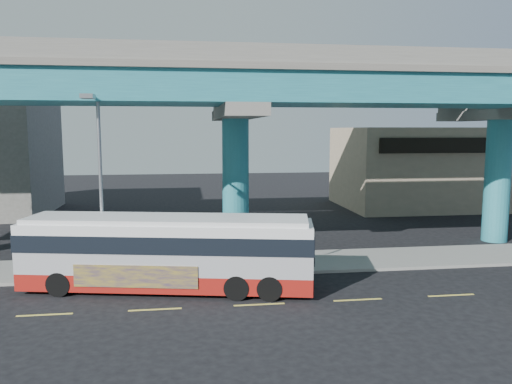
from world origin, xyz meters
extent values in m
plane|color=black|center=(0.00, 0.00, 0.00)|extent=(120.00, 120.00, 0.00)
cube|color=gray|center=(0.00, 5.50, 0.07)|extent=(70.00, 4.00, 0.15)
cube|color=#D8C64C|center=(-8.00, -0.30, 0.01)|extent=(2.00, 0.12, 0.01)
cube|color=#D8C64C|center=(-4.00, -0.30, 0.01)|extent=(2.00, 0.12, 0.01)
cube|color=#D8C64C|center=(0.00, -0.30, 0.01)|extent=(2.00, 0.12, 0.01)
cube|color=#D8C64C|center=(4.00, -0.30, 0.01)|extent=(2.00, 0.12, 0.01)
cube|color=#D8C64C|center=(8.00, -0.30, 0.01)|extent=(2.00, 0.12, 0.01)
cylinder|color=#1F6876|center=(0.00, 9.00, 3.70)|extent=(1.50, 1.50, 7.40)
cube|color=gray|center=(0.00, 9.00, 7.70)|extent=(2.00, 12.00, 0.60)
cube|color=gray|center=(0.00, 12.50, 8.60)|extent=(1.80, 5.00, 1.20)
cylinder|color=#1F6876|center=(16.00, 9.00, 3.70)|extent=(1.50, 1.50, 7.40)
cube|color=gray|center=(16.00, 9.00, 7.70)|extent=(2.00, 12.00, 0.60)
cube|color=gray|center=(16.00, 12.50, 8.60)|extent=(1.80, 5.00, 1.20)
cube|color=#1F6876|center=(0.00, 5.50, 8.70)|extent=(52.00, 5.00, 1.40)
cube|color=gray|center=(0.00, 5.50, 9.55)|extent=(52.00, 5.40, 0.30)
cube|color=gray|center=(0.00, 3.00, 10.10)|extent=(52.00, 0.25, 0.80)
cube|color=gray|center=(0.00, 8.00, 10.10)|extent=(52.00, 0.25, 0.80)
cube|color=#1F6876|center=(0.00, 12.50, 9.90)|extent=(52.00, 5.00, 1.40)
cube|color=gray|center=(0.00, 12.50, 10.75)|extent=(52.00, 5.40, 0.30)
cube|color=gray|center=(0.00, 10.00, 11.30)|extent=(52.00, 0.25, 0.80)
cube|color=gray|center=(0.00, 15.00, 11.30)|extent=(52.00, 0.25, 0.80)
cube|color=tan|center=(18.00, 23.00, 3.50)|extent=(14.00, 10.00, 7.00)
cube|color=black|center=(18.00, 17.90, 5.60)|extent=(12.00, 0.25, 1.20)
cube|color=maroon|center=(-3.57, 2.11, 0.56)|extent=(12.46, 5.00, 0.71)
cube|color=silver|center=(-3.57, 2.11, 1.68)|extent=(12.46, 5.00, 1.52)
cube|color=black|center=(-3.57, 2.11, 2.18)|extent=(12.53, 5.06, 0.71)
cube|color=silver|center=(-3.57, 2.11, 2.74)|extent=(12.46, 5.00, 0.41)
cube|color=silver|center=(-3.57, 2.11, 3.05)|extent=(12.02, 4.67, 0.20)
cube|color=black|center=(2.41, 0.87, 2.03)|extent=(0.53, 2.30, 1.22)
cube|color=black|center=(-9.56, 3.34, 2.03)|extent=(0.53, 2.30, 1.22)
cube|color=#211355|center=(-4.83, 1.02, 0.93)|extent=(4.98, 1.07, 0.91)
cylinder|color=black|center=(-7.99, 1.82, 0.51)|extent=(1.06, 0.50, 1.02)
cylinder|color=black|center=(-7.52, 4.11, 0.51)|extent=(1.06, 0.50, 1.02)
cylinder|color=black|center=(-0.83, 0.35, 0.51)|extent=(1.06, 0.50, 1.02)
cylinder|color=black|center=(-0.35, 2.63, 0.51)|extent=(1.06, 0.50, 1.02)
cylinder|color=black|center=(0.47, 0.08, 0.51)|extent=(1.06, 0.50, 1.02)
cylinder|color=black|center=(0.94, 2.37, 0.51)|extent=(1.06, 0.50, 1.02)
cylinder|color=gray|center=(-6.54, 4.00, 4.26)|extent=(0.16, 0.16, 8.22)
cylinder|color=gray|center=(-6.54, 2.89, 8.15)|extent=(0.12, 2.22, 0.12)
cube|color=gray|center=(-6.54, 1.78, 8.09)|extent=(0.50, 0.70, 0.18)
cylinder|color=gray|center=(2.09, 4.20, 1.29)|extent=(0.06, 0.06, 2.28)
cylinder|color=#B20A0A|center=(2.09, 4.17, 2.38)|extent=(0.68, 0.45, 0.79)
camera|label=1|loc=(-2.70, -18.88, 6.75)|focal=35.00mm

